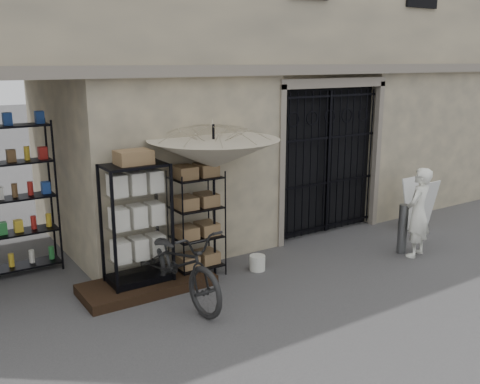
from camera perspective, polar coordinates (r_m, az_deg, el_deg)
ground at (r=8.47m, az=9.93°, el=-10.11°), size 80.00×80.00×0.00m
main_building at (r=11.04m, az=-4.18°, el=19.50°), size 14.00×4.00×9.00m
iron_gate at (r=10.78m, az=8.82°, el=3.49°), size 2.50×0.21×3.00m
step_platform at (r=8.41m, az=-9.86°, el=-9.70°), size 2.00×0.90×0.15m
display_cabinet at (r=8.11m, az=-10.91°, el=-3.97°), size 0.97×0.67×1.95m
wire_rack at (r=8.61m, az=-4.65°, el=-3.51°), size 0.91×0.79×1.73m
market_umbrella at (r=8.32m, az=-2.84°, el=4.95°), size 2.26×2.28×2.95m
white_bucket at (r=8.99m, az=1.86°, el=-7.56°), size 0.32×0.32×0.25m
bicycle at (r=8.05m, az=-6.59°, el=-11.30°), size 0.86×1.21×2.17m
steel_bollard at (r=10.09m, az=16.96°, el=-3.79°), size 0.20×0.20×0.91m
shopkeeper at (r=10.17m, az=18.12°, el=-6.45°), size 1.04×1.71×0.38m
easel_sign at (r=11.56m, az=18.58°, el=-1.26°), size 0.52×0.59×1.04m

